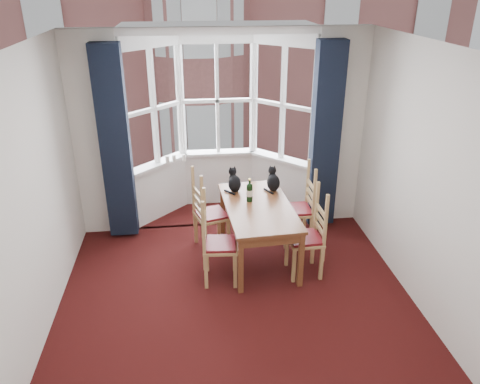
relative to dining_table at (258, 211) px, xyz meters
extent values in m
plane|color=black|center=(-0.37, -1.26, -0.67)|extent=(4.50, 4.50, 0.00)
plane|color=white|center=(-0.37, -1.26, 2.13)|extent=(4.50, 4.50, 0.00)
plane|color=silver|center=(-2.37, -1.26, 0.73)|extent=(0.00, 4.50, 4.50)
plane|color=silver|center=(1.63, -1.26, 0.73)|extent=(0.00, 4.50, 4.50)
cube|color=silver|center=(-2.02, 0.99, 0.73)|extent=(0.70, 0.12, 2.80)
cube|color=silver|center=(1.28, 0.99, 0.73)|extent=(0.70, 0.12, 2.80)
cube|color=black|center=(-1.79, 0.81, 0.68)|extent=(0.38, 0.22, 2.60)
cube|color=black|center=(1.05, 0.81, 0.68)|extent=(0.38, 0.22, 2.60)
cube|color=brown|center=(0.00, 0.00, 0.06)|extent=(0.91, 1.57, 0.04)
cube|color=brown|center=(-0.31, -0.73, -0.31)|extent=(0.06, 0.06, 0.71)
cube|color=brown|center=(-0.40, 0.69, -0.31)|extent=(0.06, 0.06, 0.71)
cube|color=brown|center=(0.40, -0.69, -0.31)|extent=(0.06, 0.06, 0.71)
cube|color=brown|center=(0.31, 0.73, -0.31)|extent=(0.06, 0.06, 0.71)
cube|color=tan|center=(-0.52, -0.44, -0.19)|extent=(0.43, 0.45, 0.06)
cube|color=maroon|center=(-0.52, -0.44, -0.17)|extent=(0.39, 0.41, 0.03)
cube|color=tan|center=(-0.58, 0.34, -0.19)|extent=(0.50, 0.51, 0.06)
cube|color=maroon|center=(-0.58, 0.34, -0.17)|extent=(0.45, 0.47, 0.03)
cube|color=tan|center=(0.51, -0.42, -0.19)|extent=(0.41, 0.43, 0.06)
cube|color=maroon|center=(0.51, -0.42, -0.17)|extent=(0.37, 0.39, 0.03)
cube|color=tan|center=(0.58, 0.35, -0.19)|extent=(0.40, 0.42, 0.06)
cube|color=maroon|center=(0.58, 0.35, -0.17)|extent=(0.36, 0.38, 0.03)
ellipsoid|color=black|center=(-0.25, 0.47, 0.19)|extent=(0.22, 0.26, 0.23)
sphere|color=black|center=(-0.27, 0.55, 0.34)|extent=(0.13, 0.13, 0.11)
cone|color=black|center=(-0.30, 0.54, 0.39)|extent=(0.05, 0.05, 0.05)
cone|color=black|center=(-0.24, 0.55, 0.39)|extent=(0.05, 0.05, 0.05)
ellipsoid|color=black|center=(0.27, 0.44, 0.19)|extent=(0.19, 0.24, 0.23)
sphere|color=black|center=(0.26, 0.52, 0.34)|extent=(0.11, 0.11, 0.11)
cone|color=black|center=(0.23, 0.52, 0.39)|extent=(0.04, 0.04, 0.05)
cone|color=black|center=(0.29, 0.52, 0.39)|extent=(0.04, 0.04, 0.05)
cylinder|color=black|center=(-0.10, 0.14, 0.19)|extent=(0.08, 0.08, 0.22)
sphere|color=black|center=(-0.10, 0.14, 0.30)|extent=(0.07, 0.07, 0.07)
cylinder|color=black|center=(-0.10, 0.14, 0.34)|extent=(0.03, 0.03, 0.09)
cylinder|color=gold|center=(-0.10, 0.14, 0.38)|extent=(0.03, 0.03, 0.02)
cylinder|color=silver|center=(-0.10, 0.14, 0.20)|extent=(0.08, 0.08, 0.08)
cylinder|color=white|center=(-1.16, 1.34, 0.25)|extent=(0.06, 0.06, 0.10)
cylinder|color=white|center=(-1.06, 1.37, 0.26)|extent=(0.06, 0.06, 0.11)
cylinder|color=white|center=(-0.91, 1.39, 0.25)|extent=(0.05, 0.05, 0.10)
plane|color=#333335|center=(-0.37, 30.99, -6.67)|extent=(80.00, 80.00, 0.00)
cube|color=#A85E56|center=(-0.37, 12.99, 0.33)|extent=(18.00, 6.00, 14.00)
cylinder|color=#A85E56|center=(-0.37, 9.99, 0.33)|extent=(3.20, 3.20, 14.00)
camera|label=1|loc=(-0.84, -5.20, 2.69)|focal=35.00mm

